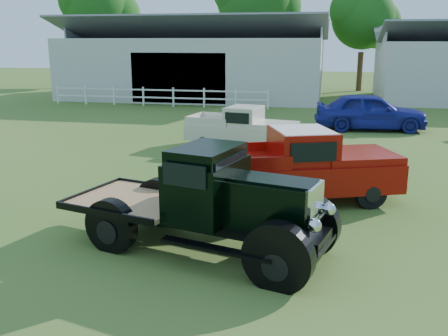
% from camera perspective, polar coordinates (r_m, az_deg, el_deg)
% --- Properties ---
extents(ground, '(120.00, 120.00, 0.00)m').
position_cam_1_polar(ground, '(11.30, -2.25, -6.59)').
color(ground, '#385F1C').
extents(shed_left, '(18.80, 10.20, 5.60)m').
position_cam_1_polar(shed_left, '(37.50, -3.08, 12.42)').
color(shed_left, '#B3B3B3').
rests_on(shed_left, ground).
extents(fence_rail, '(14.20, 0.16, 1.20)m').
position_cam_1_polar(fence_rail, '(32.22, -7.52, 8.09)').
color(fence_rail, white).
rests_on(fence_rail, ground).
extents(tree_a, '(6.30, 6.30, 10.50)m').
position_cam_1_polar(tree_a, '(47.90, -14.16, 15.37)').
color(tree_a, '#135817').
rests_on(tree_a, ground).
extents(tree_b, '(6.90, 6.90, 11.50)m').
position_cam_1_polar(tree_b, '(44.76, 3.48, 16.50)').
color(tree_b, '#135817').
rests_on(tree_b, ground).
extents(tree_c, '(5.40, 5.40, 9.00)m').
position_cam_1_polar(tree_c, '(43.30, 15.51, 14.44)').
color(tree_c, '#135817').
rests_on(tree_c, ground).
extents(vintage_flatbed, '(5.68, 3.39, 2.11)m').
position_cam_1_polar(vintage_flatbed, '(9.70, -2.49, -3.57)').
color(vintage_flatbed, black).
rests_on(vintage_flatbed, ground).
extents(red_pickup, '(5.60, 3.75, 1.91)m').
position_cam_1_polar(red_pickup, '(12.84, 8.40, 0.29)').
color(red_pickup, '#940D07').
rests_on(red_pickup, ground).
extents(white_pickup, '(4.58, 2.50, 1.59)m').
position_cam_1_polar(white_pickup, '(19.16, 2.05, 4.59)').
color(white_pickup, beige).
rests_on(white_pickup, ground).
extents(misc_car_blue, '(5.18, 2.42, 1.72)m').
position_cam_1_polar(misc_car_blue, '(24.24, 16.38, 6.22)').
color(misc_car_blue, navy).
rests_on(misc_car_blue, ground).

